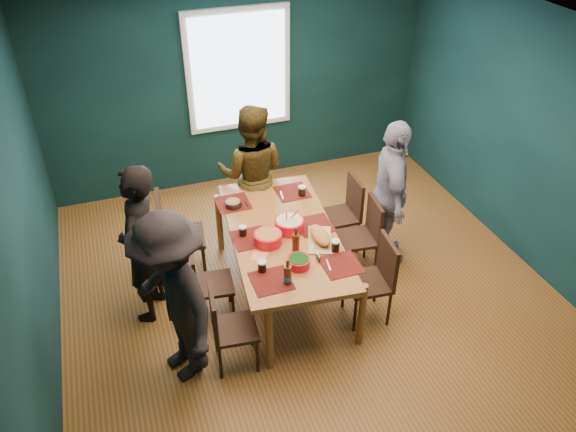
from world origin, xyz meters
name	(u,v)px	position (x,y,z in m)	size (l,w,h in m)	color
room	(299,164)	(0.00, 0.27, 1.37)	(5.01, 5.01, 2.71)	#9B652D
dining_table	(283,238)	(-0.25, 0.03, 0.70)	(1.22, 2.13, 0.77)	olive
chair_left_far	(172,231)	(-1.25, 0.67, 0.58)	(0.51, 0.51, 1.00)	black
chair_left_mid	(204,279)	(-1.08, -0.08, 0.49)	(0.42, 0.42, 0.84)	black
chair_left_near	(225,324)	(-1.04, -0.73, 0.50)	(0.43, 0.43, 0.85)	black
chair_right_far	(346,209)	(0.68, 0.54, 0.52)	(0.41, 0.41, 0.89)	black
chair_right_mid	(365,231)	(0.71, 0.10, 0.50)	(0.43, 0.43, 0.86)	black
chair_right_near	(377,274)	(0.49, -0.60, 0.53)	(0.44, 0.44, 0.90)	black
person_far_left	(142,245)	(-1.59, 0.20, 0.83)	(0.61, 0.40, 1.66)	black
person_back	(252,174)	(-0.24, 1.13, 0.83)	(0.81, 0.63, 1.66)	black
person_right	(391,194)	(1.03, 0.21, 0.84)	(0.98, 0.41, 1.68)	silver
person_near_left	(173,300)	(-1.45, -0.65, 0.84)	(1.09, 0.62, 1.68)	black
bowl_salad	(268,238)	(-0.44, -0.09, 0.83)	(0.27, 0.27, 0.11)	red
bowl_dumpling	(289,224)	(-0.17, 0.05, 0.84)	(0.29, 0.29, 0.27)	red
bowl_herbs	(299,262)	(-0.28, -0.51, 0.82)	(0.21, 0.21, 0.09)	red
cutting_board	(320,236)	(0.04, -0.23, 0.83)	(0.36, 0.57, 0.12)	tan
small_bowl	(234,204)	(-0.59, 0.63, 0.81)	(0.17, 0.17, 0.07)	black
beer_bottle_a	(288,275)	(-0.45, -0.70, 0.87)	(0.07, 0.07, 0.27)	#461C0C
beer_bottle_b	(296,242)	(-0.23, -0.30, 0.88)	(0.07, 0.07, 0.27)	#461C0C
cola_glass_a	(262,266)	(-0.62, -0.47, 0.83)	(0.08, 0.08, 0.11)	black
cola_glass_b	(336,245)	(0.13, -0.41, 0.84)	(0.08, 0.08, 0.11)	black
cola_glass_c	(302,190)	(0.17, 0.60, 0.84)	(0.08, 0.08, 0.12)	black
cola_glass_d	(243,231)	(-0.63, 0.11, 0.83)	(0.08, 0.08, 0.11)	black
napkin_a	(313,222)	(0.09, 0.09, 0.77)	(0.12, 0.12, 0.00)	#FF6F6B
napkin_b	(259,256)	(-0.58, -0.26, 0.77)	(0.14, 0.14, 0.00)	#FF6F6B
napkin_c	(346,268)	(0.12, -0.68, 0.77)	(0.14, 0.14, 0.00)	#FF6F6B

